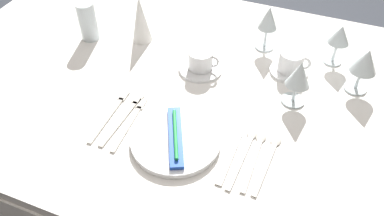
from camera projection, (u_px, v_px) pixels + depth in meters
The scene contains 21 objects.
ground_plane at pixel (197, 207), 1.73m from camera, with size 6.00×6.00×0.00m, color #383D47.
dining_table at pixel (199, 102), 1.27m from camera, with size 1.80×1.11×0.74m.
dinner_plate at pixel (176, 140), 1.03m from camera, with size 0.24×0.24×0.02m, color white.
toothbrush_package at pixel (175, 136), 1.02m from camera, with size 0.12×0.21×0.02m.
fork_outer at pixel (131, 122), 1.09m from camera, with size 0.03×0.21×0.00m.
fork_inner at pixel (124, 117), 1.10m from camera, with size 0.03×0.22×0.00m.
fork_salad at pixel (111, 114), 1.11m from camera, with size 0.02×0.22×0.00m.
dinner_knife at pixel (231, 154), 1.00m from camera, with size 0.02×0.22×0.00m.
spoon_soup at pixel (245, 150), 1.01m from camera, with size 0.03×0.22×0.01m.
spoon_dessert at pixel (256, 153), 1.01m from camera, with size 0.03×0.21×0.01m.
spoon_tea at pixel (269, 157), 1.00m from camera, with size 0.03×0.21×0.01m.
saucer_left at pixel (201, 68), 1.25m from camera, with size 0.14×0.14×0.01m, color white.
coffee_cup_left at pixel (201, 59), 1.23m from camera, with size 0.10×0.08×0.06m.
saucer_right at pixel (289, 71), 1.24m from camera, with size 0.12×0.12×0.01m, color white.
coffee_cup_right at pixel (292, 61), 1.22m from camera, with size 0.10×0.08×0.07m.
wine_glass_centre at pixel (299, 76), 1.08m from camera, with size 0.07×0.07×0.15m.
wine_glass_left at pixel (365, 62), 1.12m from camera, with size 0.08×0.08×0.15m.
wine_glass_right at pixel (340, 37), 1.22m from camera, with size 0.07×0.07×0.14m.
wine_glass_far at pixel (268, 20), 1.27m from camera, with size 0.07×0.07×0.16m.
drink_tumbler at pixel (88, 21), 1.34m from camera, with size 0.06×0.06×0.14m.
napkin_folded at pixel (141, 19), 1.32m from camera, with size 0.07×0.07×0.17m, color white.
Camera 1 is at (0.31, -0.86, 1.54)m, focal length 35.82 mm.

